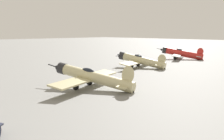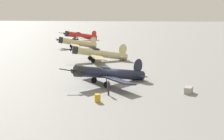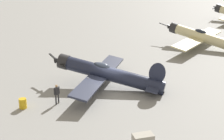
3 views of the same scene
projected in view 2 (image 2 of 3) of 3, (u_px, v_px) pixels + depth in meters
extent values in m
plane|color=gray|center=(112.00, 84.00, 42.20)|extent=(400.00, 400.00, 0.00)
cylinder|color=#1E2338|center=(112.00, 73.00, 41.95)|extent=(8.71, 7.38, 2.99)
cylinder|color=#232326|center=(79.00, 71.00, 39.23)|extent=(1.77, 1.82, 1.56)
cone|color=#232326|center=(74.00, 71.00, 38.86)|extent=(0.87, 0.87, 0.68)
cube|color=black|center=(73.00, 71.00, 38.78)|extent=(3.28, 0.31, 0.54)
ellipsoid|color=black|center=(105.00, 69.00, 41.28)|extent=(1.87, 1.72, 0.96)
cube|color=#282D42|center=(104.00, 76.00, 41.34)|extent=(8.51, 9.98, 0.46)
ellipsoid|color=#1E2338|center=(138.00, 66.00, 44.09)|extent=(1.49, 1.23, 2.24)
cube|color=#282D42|center=(137.00, 75.00, 44.21)|extent=(2.99, 3.34, 0.28)
cylinder|color=#999BA0|center=(107.00, 81.00, 39.78)|extent=(0.14, 0.14, 1.02)
cylinder|color=black|center=(107.00, 85.00, 39.87)|extent=(0.75, 0.66, 0.80)
cylinder|color=#999BA0|center=(94.00, 76.00, 42.36)|extent=(0.14, 0.14, 1.02)
cylinder|color=black|center=(94.00, 80.00, 42.45)|extent=(0.75, 0.66, 0.80)
cylinder|color=black|center=(141.00, 78.00, 44.74)|extent=(0.28, 0.25, 0.28)
cylinder|color=beige|center=(101.00, 54.00, 59.82)|extent=(9.92, 4.63, 2.92)
cylinder|color=#232326|center=(75.00, 50.00, 58.56)|extent=(1.53, 1.71, 1.55)
cone|color=#232326|center=(71.00, 50.00, 58.39)|extent=(0.80, 0.77, 0.67)
cube|color=black|center=(71.00, 50.00, 58.36)|extent=(3.24, 0.84, 0.63)
ellipsoid|color=black|center=(96.00, 50.00, 59.46)|extent=(1.94, 1.32, 0.95)
cube|color=#C6BC89|center=(95.00, 55.00, 59.58)|extent=(6.08, 12.52, 0.49)
ellipsoid|color=beige|center=(123.00, 50.00, 60.68)|extent=(1.76, 0.73, 2.32)
cube|color=#C6BC89|center=(122.00, 56.00, 60.86)|extent=(2.18, 3.57, 0.28)
cylinder|color=#999BA0|center=(93.00, 58.00, 58.01)|extent=(0.14, 0.14, 1.06)
cylinder|color=black|center=(93.00, 61.00, 58.11)|extent=(0.82, 0.46, 0.80)
cylinder|color=#999BA0|center=(90.00, 55.00, 60.98)|extent=(0.14, 0.14, 1.06)
cylinder|color=black|center=(90.00, 58.00, 61.08)|extent=(0.82, 0.46, 0.80)
cylinder|color=black|center=(126.00, 59.00, 61.17)|extent=(0.30, 0.19, 0.28)
cylinder|color=beige|center=(78.00, 43.00, 78.96)|extent=(8.98, 4.15, 2.99)
cylinder|color=#232326|center=(61.00, 40.00, 77.95)|extent=(1.58, 1.83, 1.69)
cone|color=#232326|center=(58.00, 40.00, 77.80)|extent=(0.82, 0.82, 0.73)
cube|color=black|center=(57.00, 40.00, 77.77)|extent=(1.74, 3.09, 0.23)
ellipsoid|color=black|center=(75.00, 40.00, 78.64)|extent=(1.94, 1.28, 0.97)
cube|color=#C6BC89|center=(74.00, 44.00, 78.78)|extent=(5.47, 11.92, 0.51)
ellipsoid|color=beige|center=(93.00, 40.00, 79.64)|extent=(1.74, 0.67, 1.99)
cube|color=#C6BC89|center=(93.00, 45.00, 79.79)|extent=(2.10, 3.57, 0.29)
cylinder|color=#999BA0|center=(72.00, 46.00, 77.17)|extent=(0.14, 0.14, 0.96)
cylinder|color=black|center=(72.00, 48.00, 77.26)|extent=(0.82, 0.44, 0.80)
cylinder|color=#999BA0|center=(71.00, 44.00, 80.27)|extent=(0.14, 0.14, 0.96)
cylinder|color=black|center=(71.00, 46.00, 80.37)|extent=(0.82, 0.44, 0.80)
cylinder|color=black|center=(96.00, 47.00, 80.06)|extent=(0.30, 0.18, 0.28)
cylinder|color=red|center=(81.00, 36.00, 97.95)|extent=(9.30, 5.61, 3.10)
cylinder|color=#232326|center=(67.00, 34.00, 96.28)|extent=(1.78, 2.02, 1.80)
cone|color=#232326|center=(64.00, 33.00, 96.04)|extent=(0.90, 0.92, 0.78)
cube|color=black|center=(64.00, 33.00, 95.99)|extent=(3.29, 0.73, 0.57)
ellipsoid|color=black|center=(78.00, 33.00, 97.48)|extent=(1.94, 1.47, 0.95)
cube|color=#BCB7B2|center=(78.00, 37.00, 97.61)|extent=(6.83, 11.66, 0.45)
ellipsoid|color=red|center=(94.00, 34.00, 99.19)|extent=(1.66, 0.89, 2.07)
cube|color=#BCB7B2|center=(93.00, 37.00, 99.33)|extent=(2.49, 3.54, 0.28)
cylinder|color=#999BA0|center=(77.00, 38.00, 95.93)|extent=(0.14, 0.14, 1.01)
cylinder|color=black|center=(77.00, 40.00, 96.02)|extent=(0.81, 0.53, 0.80)
cylinder|color=#999BA0|center=(75.00, 37.00, 99.01)|extent=(0.14, 0.14, 1.01)
cylinder|color=black|center=(75.00, 39.00, 99.11)|extent=(0.81, 0.53, 0.80)
cylinder|color=black|center=(96.00, 39.00, 99.72)|extent=(0.30, 0.21, 0.28)
cylinder|color=#2D2D33|center=(108.00, 91.00, 36.58)|extent=(0.13, 0.13, 0.87)
cylinder|color=#2D2D33|center=(109.00, 92.00, 36.29)|extent=(0.13, 0.13, 0.87)
cube|color=#2D2D33|center=(108.00, 85.00, 36.30)|extent=(0.39, 0.52, 0.62)
sphere|color=tan|center=(108.00, 81.00, 36.22)|extent=(0.23, 0.23, 0.23)
cylinder|color=#2D2D33|center=(108.00, 84.00, 36.57)|extent=(0.09, 0.09, 0.58)
cylinder|color=#2D2D33|center=(109.00, 86.00, 36.02)|extent=(0.09, 0.09, 0.58)
cube|color=#9E998E|center=(189.00, 90.00, 37.34)|extent=(1.19, 1.56, 0.75)
cylinder|color=gold|center=(98.00, 98.00, 33.88)|extent=(0.62, 0.62, 0.84)
torus|color=gold|center=(98.00, 96.00, 33.85)|extent=(0.66, 0.66, 0.04)
torus|color=gold|center=(98.00, 100.00, 33.91)|extent=(0.66, 0.66, 0.04)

